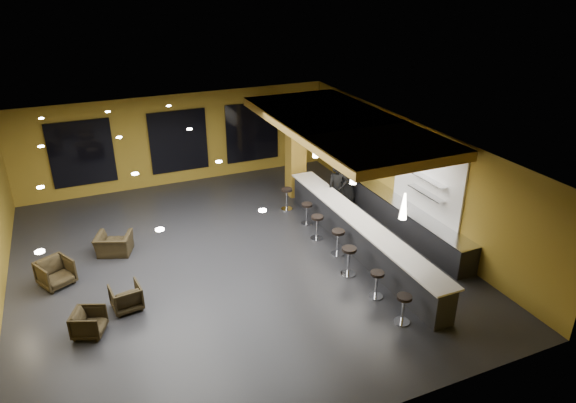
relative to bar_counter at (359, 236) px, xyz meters
name	(u,v)px	position (x,y,z in m)	size (l,w,h in m)	color
floor	(232,261)	(-3.65, 1.00, -0.55)	(12.00, 13.00, 0.10)	black
ceiling	(226,144)	(-3.65, 1.00, 3.05)	(12.00, 13.00, 0.10)	black
wall_back	(178,139)	(-3.65, 7.55, 1.25)	(12.00, 0.10, 3.50)	olive
wall_front	(345,354)	(-3.65, -5.55, 1.25)	(12.00, 0.10, 3.50)	olive
wall_right	(410,174)	(2.40, 1.00, 1.25)	(0.10, 13.00, 3.50)	olive
wood_soffit	(341,124)	(0.35, 2.00, 2.86)	(3.60, 8.00, 0.28)	#A3792F
window_left	(82,153)	(-7.15, 7.44, 1.20)	(2.20, 0.06, 2.40)	black
window_center	(179,141)	(-3.65, 7.44, 1.20)	(2.20, 0.06, 2.40)	black
window_right	(252,132)	(-0.65, 7.44, 1.20)	(2.20, 0.06, 2.40)	black
tile_backsplash	(428,178)	(2.31, 0.00, 1.50)	(0.06, 3.20, 2.40)	white
bar_counter	(359,236)	(0.00, 0.00, 0.00)	(0.60, 8.00, 1.00)	black
bar_top	(360,220)	(0.00, 0.00, 0.52)	(0.78, 8.10, 0.05)	silver
prep_counter	(405,219)	(2.00, 0.50, -0.07)	(0.70, 6.00, 0.86)	black
prep_top	(406,206)	(2.00, 0.50, 0.39)	(0.72, 6.00, 0.03)	silver
wall_shelf_lower	(427,193)	(2.17, -0.20, 1.10)	(0.30, 1.50, 0.03)	silver
wall_shelf_upper	(428,179)	(2.17, -0.20, 1.55)	(0.30, 1.50, 0.03)	silver
column	(296,150)	(0.00, 4.60, 1.25)	(0.60, 0.60, 3.50)	olive
pendant_0	(404,206)	(0.00, -2.00, 1.85)	(0.20, 0.20, 0.70)	white
pendant_1	(354,173)	(0.00, 0.50, 1.85)	(0.20, 0.20, 0.70)	white
pendant_2	(316,147)	(0.00, 3.00, 1.85)	(0.20, 0.20, 0.70)	white
staff_a	(337,189)	(0.59, 2.46, 0.43)	(0.68, 0.45, 1.87)	black
staff_b	(344,181)	(1.30, 3.25, 0.32)	(0.80, 0.62, 1.65)	black
staff_c	(348,180)	(1.34, 3.06, 0.41)	(0.89, 0.58, 1.83)	black
armchair_a	(89,323)	(-7.70, -0.85, -0.18)	(0.68, 0.70, 0.63)	black
armchair_b	(126,297)	(-6.78, -0.18, -0.17)	(0.70, 0.72, 0.66)	black
armchair_c	(56,273)	(-8.36, 1.65, -0.13)	(0.79, 0.81, 0.74)	black
armchair_d	(114,244)	(-6.74, 2.73, -0.18)	(0.98, 0.86, 0.64)	black
bar_stool_0	(403,306)	(-0.78, -3.40, -0.01)	(0.39, 0.39, 0.76)	silver
bar_stool_1	(377,281)	(-0.79, -2.25, -0.02)	(0.38, 0.38, 0.74)	silver
bar_stool_2	(349,258)	(-0.93, -1.03, 0.04)	(0.43, 0.43, 0.84)	silver
bar_stool_3	(338,239)	(-0.67, 0.06, 0.01)	(0.40, 0.40, 0.79)	silver
bar_stool_4	(317,224)	(-0.81, 1.15, 0.01)	(0.40, 0.40, 0.79)	silver
bar_stool_5	(307,211)	(-0.67, 2.21, -0.03)	(0.37, 0.37, 0.74)	silver
bar_stool_6	(287,196)	(-0.83, 3.50, 0.01)	(0.40, 0.40, 0.79)	silver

